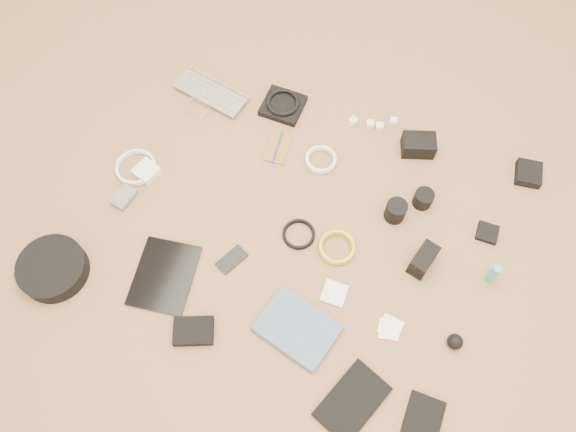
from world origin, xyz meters
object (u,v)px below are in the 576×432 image
at_px(dslr_camera, 418,145).
at_px(headphone_case, 53,269).
at_px(paperback, 281,351).
at_px(laptop, 205,100).
at_px(tablet, 164,276).
at_px(phone, 232,260).

xyz_separation_m(dslr_camera, headphone_case, (-0.96, -0.88, -0.00)).
bearing_deg(paperback, headphone_case, 105.83).
bearing_deg(laptop, dslr_camera, 16.65).
bearing_deg(tablet, laptop, 95.23).
distance_m(laptop, phone, 0.65).
relative_size(headphone_case, paperback, 0.94).
height_order(tablet, paperback, paperback).
xyz_separation_m(tablet, paperback, (0.44, -0.09, 0.01)).
relative_size(dslr_camera, headphone_case, 0.53).
height_order(phone, paperback, paperback).
distance_m(laptop, headphone_case, 0.81).
height_order(laptop, dslr_camera, dslr_camera).
distance_m(dslr_camera, phone, 0.77).
xyz_separation_m(dslr_camera, phone, (-0.44, -0.63, -0.03)).
bearing_deg(laptop, paperback, -40.74).
bearing_deg(tablet, phone, 26.75).
distance_m(laptop, dslr_camera, 0.80).
relative_size(tablet, paperback, 1.04).
bearing_deg(paperback, laptop, 52.58).
bearing_deg(dslr_camera, paperback, -121.56).
height_order(laptop, phone, laptop).
xyz_separation_m(laptop, phone, (0.35, -0.55, -0.01)).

